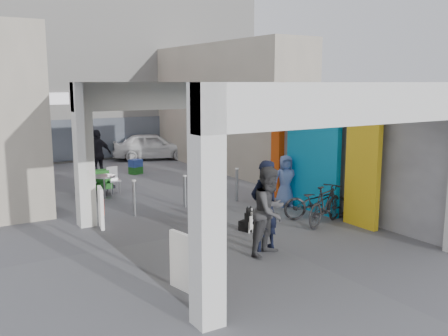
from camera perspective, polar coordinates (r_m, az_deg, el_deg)
ground at (r=12.30m, az=0.99°, el=-6.74°), size 90.00×90.00×0.00m
arcade_canopy at (r=11.48m, az=5.52°, el=3.77°), size 6.40×6.45×6.40m
far_building at (r=24.75m, az=-17.07°, el=10.53°), size 18.00×4.08×8.00m
plaza_bldg_right at (r=20.55m, az=0.28°, el=7.02°), size 2.00×9.00×5.00m
bollard_left at (r=13.36m, az=-10.20°, el=-3.43°), size 0.09×0.09×0.95m
bollard_center at (r=14.09m, az=-4.48°, el=-2.71°), size 0.09×0.09×0.91m
bollard_right at (r=14.81m, az=1.47°, el=-1.93°), size 0.09×0.09×0.98m
advert_board_near at (r=8.64m, az=-4.87°, el=-10.52°), size 0.19×0.56×1.00m
advert_board_far at (r=12.46m, az=-13.87°, el=-4.39°), size 0.19×0.55×1.00m
cafe_set at (r=15.83m, az=-14.18°, el=-2.17°), size 1.39×1.13×0.84m
produce_stand at (r=16.18m, az=-14.54°, el=-1.94°), size 1.13×0.61×0.74m
crate_stack at (r=19.48m, az=-10.07°, el=0.15°), size 0.55×0.49×0.56m
border_collie at (r=11.87m, az=2.78°, el=-6.10°), size 0.23×0.46×0.63m
man_with_dog at (r=10.46m, az=4.64°, el=-4.30°), size 0.74×0.53×1.91m
man_back_turned at (r=10.20m, az=5.27°, el=-4.93°), size 1.08×0.96×1.83m
man_elderly at (r=14.26m, az=7.05°, el=-1.46°), size 0.83×0.69×1.47m
man_crates at (r=18.58m, az=-14.22°, el=1.49°), size 1.14×0.68×1.82m
bicycle_front at (r=13.10m, az=10.51°, el=-3.79°), size 1.84×1.19×0.91m
bicycle_rear at (r=12.60m, az=11.52°, el=-4.14°), size 1.75×1.04×1.01m
white_van at (r=23.03m, az=-8.19°, el=2.50°), size 3.85×2.55×1.22m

